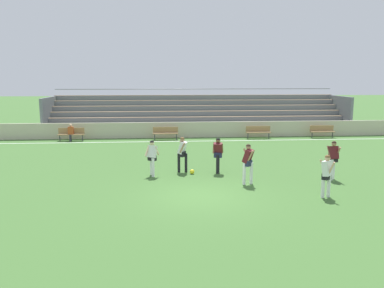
{
  "coord_description": "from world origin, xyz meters",
  "views": [
    {
      "loc": [
        -1.46,
        -14.22,
        4.45
      ],
      "look_at": [
        0.07,
        5.07,
        1.12
      ],
      "focal_mm": 36.63,
      "sensor_mm": 36.0,
      "label": 1
    }
  ],
  "objects_px": {
    "player_dark_challenging": "(218,152)",
    "player_white_trailing_run": "(152,155)",
    "bench_near_bin": "(258,131)",
    "player_white_overlapping": "(182,151)",
    "soccer_ball": "(192,172)",
    "bench_centre_sideline": "(322,130)",
    "bench_near_wall_gap": "(166,132)",
    "player_dark_on_ball": "(248,160)",
    "player_white_dropping_back": "(327,172)",
    "spectator_seated": "(71,131)",
    "bleacher_stand": "(199,113)",
    "bench_far_right": "(71,133)",
    "player_dark_wide_right": "(333,157)"
  },
  "relations": [
    {
      "from": "bleacher_stand",
      "to": "bench_far_right",
      "type": "bearing_deg",
      "value": -155.72
    },
    {
      "from": "player_dark_challenging",
      "to": "bench_near_bin",
      "type": "bearing_deg",
      "value": 66.26
    },
    {
      "from": "player_dark_wide_right",
      "to": "player_white_overlapping",
      "type": "bearing_deg",
      "value": 163.67
    },
    {
      "from": "player_dark_on_ball",
      "to": "player_white_trailing_run",
      "type": "xyz_separation_m",
      "value": [
        -4.01,
        1.73,
        -0.05
      ]
    },
    {
      "from": "player_dark_challenging",
      "to": "player_dark_on_ball",
      "type": "relative_size",
      "value": 0.97
    },
    {
      "from": "bench_near_bin",
      "to": "player_dark_challenging",
      "type": "relative_size",
      "value": 1.08
    },
    {
      "from": "spectator_seated",
      "to": "soccer_ball",
      "type": "distance_m",
      "value": 12.76
    },
    {
      "from": "bench_centre_sideline",
      "to": "player_white_trailing_run",
      "type": "bearing_deg",
      "value": -139.69
    },
    {
      "from": "bench_near_wall_gap",
      "to": "player_dark_challenging",
      "type": "distance_m",
      "value": 10.42
    },
    {
      "from": "bench_near_bin",
      "to": "player_dark_on_ball",
      "type": "xyz_separation_m",
      "value": [
        -3.5,
        -12.18,
        0.48
      ]
    },
    {
      "from": "spectator_seated",
      "to": "bench_near_wall_gap",
      "type": "bearing_deg",
      "value": 1.0
    },
    {
      "from": "player_white_overlapping",
      "to": "player_white_trailing_run",
      "type": "height_order",
      "value": "player_white_overlapping"
    },
    {
      "from": "bench_centre_sideline",
      "to": "player_white_dropping_back",
      "type": "xyz_separation_m",
      "value": [
        -5.8,
        -14.2,
        0.41
      ]
    },
    {
      "from": "bench_far_right",
      "to": "bench_near_bin",
      "type": "bearing_deg",
      "value": 0.0
    },
    {
      "from": "bench_centre_sideline",
      "to": "bench_near_wall_gap",
      "type": "xyz_separation_m",
      "value": [
        -11.59,
        0.0,
        0.0
      ]
    },
    {
      "from": "player_dark_on_ball",
      "to": "player_white_dropping_back",
      "type": "distance_m",
      "value": 3.22
    },
    {
      "from": "bench_centre_sideline",
      "to": "bench_near_bin",
      "type": "xyz_separation_m",
      "value": [
        -4.81,
        0.0,
        0.0
      ]
    },
    {
      "from": "player_white_trailing_run",
      "to": "soccer_ball",
      "type": "height_order",
      "value": "player_white_trailing_run"
    },
    {
      "from": "bench_near_bin",
      "to": "player_dark_wide_right",
      "type": "distance_m",
      "value": 11.76
    },
    {
      "from": "player_white_trailing_run",
      "to": "soccer_ball",
      "type": "xyz_separation_m",
      "value": [
        1.83,
        0.21,
        -0.86
      ]
    },
    {
      "from": "bench_far_right",
      "to": "bench_near_wall_gap",
      "type": "xyz_separation_m",
      "value": [
        6.64,
        0.0,
        0.0
      ]
    },
    {
      "from": "bench_far_right",
      "to": "player_dark_on_ball",
      "type": "relative_size",
      "value": 1.05
    },
    {
      "from": "bench_far_right",
      "to": "player_dark_wide_right",
      "type": "xyz_separation_m",
      "value": [
        13.77,
        -11.75,
        0.48
      ]
    },
    {
      "from": "bench_far_right",
      "to": "player_white_dropping_back",
      "type": "distance_m",
      "value": 18.88
    },
    {
      "from": "player_white_dropping_back",
      "to": "bench_centre_sideline",
      "type": "bearing_deg",
      "value": 67.8
    },
    {
      "from": "bench_near_bin",
      "to": "soccer_ball",
      "type": "distance_m",
      "value": 11.72
    },
    {
      "from": "bleacher_stand",
      "to": "player_white_dropping_back",
      "type": "xyz_separation_m",
      "value": [
        2.99,
        -18.46,
        -0.56
      ]
    },
    {
      "from": "player_white_overlapping",
      "to": "soccer_ball",
      "type": "xyz_separation_m",
      "value": [
        0.43,
        -0.4,
        -0.89
      ]
    },
    {
      "from": "bench_near_bin",
      "to": "player_white_dropping_back",
      "type": "relative_size",
      "value": 1.11
    },
    {
      "from": "player_dark_on_ball",
      "to": "player_white_trailing_run",
      "type": "bearing_deg",
      "value": 156.67
    },
    {
      "from": "player_dark_challenging",
      "to": "player_white_trailing_run",
      "type": "xyz_separation_m",
      "value": [
        -3.05,
        -0.3,
        -0.02
      ]
    },
    {
      "from": "bleacher_stand",
      "to": "bench_far_right",
      "type": "xyz_separation_m",
      "value": [
        -9.43,
        -4.25,
        -0.97
      ]
    },
    {
      "from": "bench_far_right",
      "to": "player_dark_wide_right",
      "type": "height_order",
      "value": "player_dark_wide_right"
    },
    {
      "from": "spectator_seated",
      "to": "bench_near_bin",
      "type": "bearing_deg",
      "value": 0.5
    },
    {
      "from": "spectator_seated",
      "to": "player_white_overlapping",
      "type": "relative_size",
      "value": 0.72
    },
    {
      "from": "bench_near_bin",
      "to": "player_white_dropping_back",
      "type": "xyz_separation_m",
      "value": [
        -0.99,
        -14.2,
        0.41
      ]
    },
    {
      "from": "player_dark_challenging",
      "to": "player_white_trailing_run",
      "type": "height_order",
      "value": "player_dark_challenging"
    },
    {
      "from": "player_dark_on_ball",
      "to": "bench_near_bin",
      "type": "bearing_deg",
      "value": 73.99
    },
    {
      "from": "bench_near_bin",
      "to": "player_white_dropping_back",
      "type": "distance_m",
      "value": 14.24
    },
    {
      "from": "spectator_seated",
      "to": "player_dark_on_ball",
      "type": "relative_size",
      "value": 0.71
    },
    {
      "from": "bench_near_bin",
      "to": "player_white_overlapping",
      "type": "distance_m",
      "value": 11.6
    },
    {
      "from": "player_dark_challenging",
      "to": "bench_far_right",
      "type": "bearing_deg",
      "value": 131.41
    },
    {
      "from": "bench_near_wall_gap",
      "to": "bleacher_stand",
      "type": "bearing_deg",
      "value": 56.69
    },
    {
      "from": "player_white_dropping_back",
      "to": "soccer_ball",
      "type": "bearing_deg",
      "value": 139.87
    },
    {
      "from": "spectator_seated",
      "to": "player_white_dropping_back",
      "type": "bearing_deg",
      "value": -48.59
    },
    {
      "from": "player_white_trailing_run",
      "to": "player_white_dropping_back",
      "type": "bearing_deg",
      "value": -29.89
    },
    {
      "from": "bench_centre_sideline",
      "to": "soccer_ball",
      "type": "height_order",
      "value": "bench_centre_sideline"
    },
    {
      "from": "player_dark_wide_right",
      "to": "player_white_trailing_run",
      "type": "xyz_separation_m",
      "value": [
        -7.87,
        1.29,
        -0.06
      ]
    },
    {
      "from": "player_white_dropping_back",
      "to": "player_white_overlapping",
      "type": "bearing_deg",
      "value": 139.62
    },
    {
      "from": "player_dark_wide_right",
      "to": "bench_far_right",
      "type": "bearing_deg",
      "value": 139.55
    }
  ]
}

